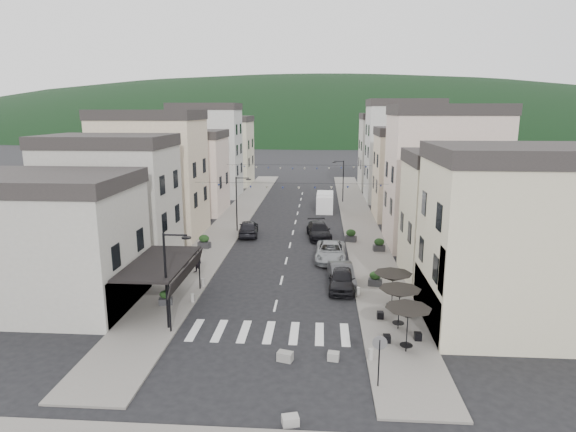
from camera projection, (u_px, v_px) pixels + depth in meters
name	position (u px, v px, depth m)	size (l,w,h in m)	color
ground	(265.00, 349.00, 26.68)	(700.00, 700.00, 0.00)	black
sidewalk_left	(234.00, 219.00, 58.35)	(4.00, 76.00, 0.12)	slate
sidewalk_right	(359.00, 221.00, 57.33)	(4.00, 76.00, 0.12)	slate
hill_backdrop	(317.00, 130.00, 318.97)	(640.00, 360.00, 70.00)	black
boutique_building	(40.00, 249.00, 31.74)	(12.00, 8.00, 8.00)	#A5A297
bistro_building	(515.00, 247.00, 28.52)	(10.00, 8.00, 10.00)	beige
boutique_awning	(163.00, 264.00, 31.37)	(3.77, 7.50, 3.28)	black
buildings_row_left	(188.00, 163.00, 63.13)	(10.20, 54.16, 14.00)	#A5A297
buildings_row_right	(414.00, 165.00, 59.99)	(10.20, 54.16, 14.50)	beige
cafe_terrace	(400.00, 293.00, 28.38)	(2.50, 8.10, 2.53)	black
streetlamp_left_near	(170.00, 271.00, 28.23)	(1.70, 0.56, 6.00)	black
streetlamp_left_far	(239.00, 198.00, 51.61)	(1.70, 0.56, 6.00)	black
streetlamp_right_far	(341.00, 177.00, 68.36)	(1.70, 0.56, 6.00)	black
traffic_sign	(379.00, 351.00, 22.46)	(0.70, 0.07, 2.70)	black
bollards	(275.00, 303.00, 31.95)	(11.66, 10.26, 0.60)	gray
bunting_near	(291.00, 187.00, 46.90)	(19.00, 0.28, 0.62)	black
bunting_far	(299.00, 168.00, 62.49)	(19.00, 0.28, 0.62)	black
parked_car_a	(342.00, 279.00, 35.38)	(1.90, 4.72, 1.61)	black
parked_car_b	(341.00, 274.00, 36.37)	(1.67, 4.79, 1.58)	#353638
parked_car_c	(331.00, 252.00, 42.27)	(2.61, 5.66, 1.57)	gray
parked_car_d	(319.00, 231.00, 49.64)	(2.22, 5.47, 1.59)	black
parked_car_e	(248.00, 228.00, 50.57)	(1.98, 4.93, 1.68)	black
delivery_van	(325.00, 201.00, 62.99)	(2.24, 5.39, 2.56)	white
pedestrian_a	(187.00, 263.00, 38.68)	(0.61, 0.40, 1.68)	black
pedestrian_b	(197.00, 263.00, 38.53)	(0.80, 0.62, 1.65)	black
concrete_block_a	(285.00, 356.00, 25.33)	(0.80, 0.50, 0.50)	gray
concrete_block_b	(333.00, 356.00, 25.40)	(0.60, 0.45, 0.45)	gray
concrete_block_c	(290.00, 420.00, 20.18)	(0.70, 0.50, 0.40)	gray
planter_la	(165.00, 298.00, 32.34)	(0.99, 0.69, 1.00)	#2F2F32
planter_lb	(204.00, 241.00, 45.71)	(1.27, 0.91, 1.28)	#2A2A2C
planter_ra	(375.00, 279.00, 35.80)	(1.10, 0.75, 1.13)	#303032
planter_rb	(379.00, 245.00, 44.70)	(1.13, 0.69, 1.21)	#2E2E30
planter_rc	(351.00, 236.00, 47.94)	(1.24, 0.90, 1.24)	#333336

